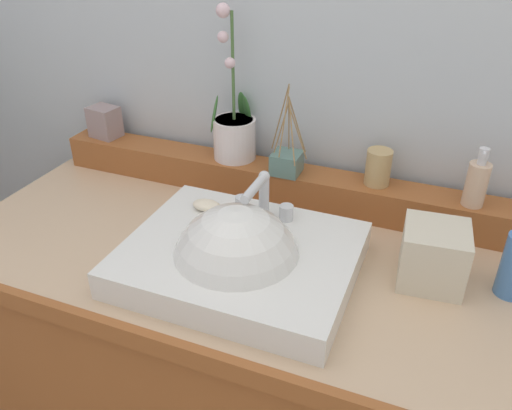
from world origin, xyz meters
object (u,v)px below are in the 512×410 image
(reed_diffuser, at_px, (287,162))
(sink_basin, at_px, (238,264))
(soap_dispenser, at_px, (477,183))
(soap_bar, at_px, (207,205))
(trinket_box, at_px, (105,122))
(tumbler_cup, at_px, (378,167))
(potted_plant, at_px, (234,131))
(tissue_box, at_px, (433,255))

(reed_diffuser, bearing_deg, sink_basin, -88.80)
(sink_basin, xyz_separation_m, soap_dispenser, (0.44, 0.34, 0.12))
(soap_bar, height_order, trinket_box, trinket_box)
(tumbler_cup, bearing_deg, trinket_box, 179.94)
(tumbler_cup, bearing_deg, reed_diffuser, -173.49)
(potted_plant, relative_size, tumbler_cup, 4.45)
(potted_plant, height_order, reed_diffuser, potted_plant)
(soap_dispenser, distance_m, trinket_box, 1.03)
(sink_basin, xyz_separation_m, reed_diffuser, (-0.01, 0.33, 0.09))
(reed_diffuser, distance_m, trinket_box, 0.58)
(soap_bar, height_order, reed_diffuser, reed_diffuser)
(potted_plant, xyz_separation_m, trinket_box, (-0.41, -0.01, -0.03))
(potted_plant, height_order, trinket_box, potted_plant)
(sink_basin, distance_m, tissue_box, 0.41)
(tumbler_cup, xyz_separation_m, tissue_box, (0.16, -0.22, -0.07))
(sink_basin, distance_m, soap_bar, 0.19)
(soap_dispenser, relative_size, trinket_box, 1.57)
(sink_basin, bearing_deg, soap_bar, 137.76)
(sink_basin, distance_m, potted_plant, 0.43)
(tumbler_cup, relative_size, reed_diffuser, 0.38)
(sink_basin, xyz_separation_m, tumbler_cup, (0.22, 0.36, 0.11))
(soap_dispenser, distance_m, reed_diffuser, 0.45)
(sink_basin, height_order, soap_dispenser, soap_dispenser)
(soap_dispenser, relative_size, reed_diffuser, 0.60)
(potted_plant, relative_size, soap_dispenser, 2.83)
(soap_dispenser, bearing_deg, trinket_box, 178.86)
(soap_bar, relative_size, tissue_box, 0.54)
(reed_diffuser, bearing_deg, tissue_box, -26.92)
(tumbler_cup, bearing_deg, soap_bar, -146.35)
(soap_bar, xyz_separation_m, tumbler_cup, (0.35, 0.24, 0.06))
(soap_bar, relative_size, tumbler_cup, 0.78)
(soap_dispenser, bearing_deg, potted_plant, 177.24)
(sink_basin, distance_m, soap_dispenser, 0.57)
(tumbler_cup, xyz_separation_m, trinket_box, (-0.80, 0.00, 0.00))
(sink_basin, height_order, tumbler_cup, same)
(reed_diffuser, height_order, tissue_box, reed_diffuser)
(reed_diffuser, relative_size, tissue_box, 1.80)
(sink_basin, bearing_deg, potted_plant, 114.87)
(trinket_box, bearing_deg, soap_bar, -18.19)
(sink_basin, distance_m, tumbler_cup, 0.43)
(sink_basin, height_order, reed_diffuser, reed_diffuser)
(tumbler_cup, distance_m, reed_diffuser, 0.23)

